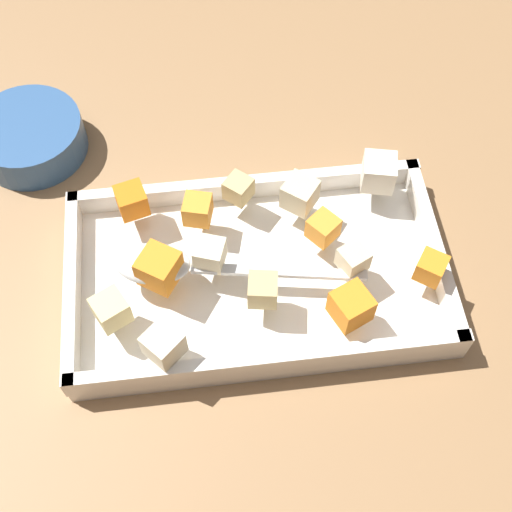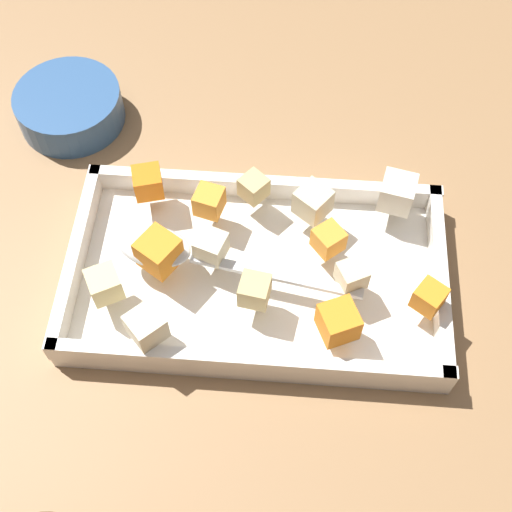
% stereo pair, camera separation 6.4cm
% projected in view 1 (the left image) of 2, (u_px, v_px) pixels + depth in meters
% --- Properties ---
extents(ground_plane, '(4.00, 4.00, 0.00)m').
position_uv_depth(ground_plane, '(259.00, 295.00, 0.68)').
color(ground_plane, '#936D47').
extents(baking_dish, '(0.37, 0.21, 0.04)m').
position_uv_depth(baking_dish, '(256.00, 276.00, 0.68)').
color(baking_dish, white).
rests_on(baking_dish, ground_plane).
extents(carrot_chunk_corner_se, '(0.03, 0.03, 0.03)m').
position_uv_depth(carrot_chunk_corner_se, '(198.00, 210.00, 0.67)').
color(carrot_chunk_corner_se, orange).
rests_on(carrot_chunk_corner_se, baking_dish).
extents(carrot_chunk_rim_edge, '(0.04, 0.04, 0.03)m').
position_uv_depth(carrot_chunk_rim_edge, '(323.00, 228.00, 0.66)').
color(carrot_chunk_rim_edge, orange).
rests_on(carrot_chunk_rim_edge, baking_dish).
extents(carrot_chunk_heap_side, '(0.04, 0.04, 0.03)m').
position_uv_depth(carrot_chunk_heap_side, '(351.00, 306.00, 0.61)').
color(carrot_chunk_heap_side, orange).
rests_on(carrot_chunk_heap_side, baking_dish).
extents(carrot_chunk_mid_left, '(0.05, 0.05, 0.03)m').
position_uv_depth(carrot_chunk_mid_left, '(159.00, 268.00, 0.63)').
color(carrot_chunk_mid_left, orange).
rests_on(carrot_chunk_mid_left, baking_dish).
extents(carrot_chunk_corner_ne, '(0.03, 0.03, 0.03)m').
position_uv_depth(carrot_chunk_corner_ne, '(132.00, 200.00, 0.67)').
color(carrot_chunk_corner_ne, orange).
rests_on(carrot_chunk_corner_ne, baking_dish).
extents(carrot_chunk_under_handle, '(0.03, 0.03, 0.03)m').
position_uv_depth(carrot_chunk_under_handle, '(431.00, 268.00, 0.63)').
color(carrot_chunk_under_handle, orange).
rests_on(carrot_chunk_under_handle, baking_dish).
extents(potato_chunk_near_right, '(0.03, 0.03, 0.02)m').
position_uv_depth(potato_chunk_near_right, '(238.00, 189.00, 0.68)').
color(potato_chunk_near_right, tan).
rests_on(potato_chunk_near_right, baking_dish).
extents(potato_chunk_corner_sw, '(0.04, 0.04, 0.03)m').
position_uv_depth(potato_chunk_corner_sw, '(300.00, 194.00, 0.68)').
color(potato_chunk_corner_sw, beige).
rests_on(potato_chunk_corner_sw, baking_dish).
extents(potato_chunk_near_spoon, '(0.04, 0.04, 0.03)m').
position_uv_depth(potato_chunk_near_spoon, '(163.00, 344.00, 0.59)').
color(potato_chunk_near_spoon, beige).
rests_on(potato_chunk_near_spoon, baking_dish).
extents(potato_chunk_front_center, '(0.03, 0.03, 0.03)m').
position_uv_depth(potato_chunk_front_center, '(268.00, 289.00, 0.62)').
color(potato_chunk_front_center, tan).
rests_on(potato_chunk_front_center, baking_dish).
extents(potato_chunk_near_left, '(0.03, 0.03, 0.02)m').
position_uv_depth(potato_chunk_near_left, '(353.00, 258.00, 0.64)').
color(potato_chunk_near_left, beige).
rests_on(potato_chunk_near_left, baking_dish).
extents(potato_chunk_center, '(0.03, 0.03, 0.03)m').
position_uv_depth(potato_chunk_center, '(210.00, 254.00, 0.64)').
color(potato_chunk_center, beige).
rests_on(potato_chunk_center, baking_dish).
extents(potato_chunk_back_center, '(0.04, 0.04, 0.03)m').
position_uv_depth(potato_chunk_back_center, '(111.00, 310.00, 0.61)').
color(potato_chunk_back_center, '#E0CC89').
rests_on(potato_chunk_back_center, baking_dish).
extents(parsnip_chunk_far_left, '(0.04, 0.04, 0.03)m').
position_uv_depth(parsnip_chunk_far_left, '(379.00, 172.00, 0.69)').
color(parsnip_chunk_far_left, silver).
rests_on(parsnip_chunk_far_left, baking_dish).
extents(serving_spoon, '(0.24, 0.07, 0.02)m').
position_uv_depth(serving_spoon, '(168.00, 265.00, 0.64)').
color(serving_spoon, silver).
rests_on(serving_spoon, baking_dish).
extents(small_prep_bowl, '(0.12, 0.12, 0.04)m').
position_uv_depth(small_prep_bowl, '(30.00, 137.00, 0.76)').
color(small_prep_bowl, '#33598C').
rests_on(small_prep_bowl, ground_plane).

